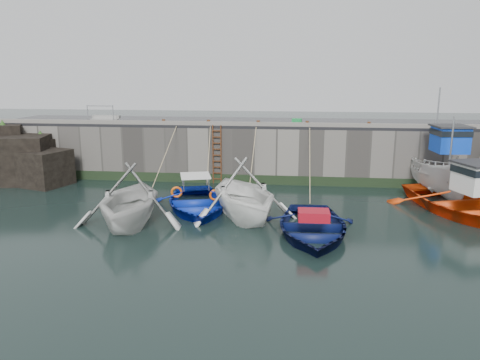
# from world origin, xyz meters

# --- Properties ---
(ground) EXTENTS (120.00, 120.00, 0.00)m
(ground) POSITION_xyz_m (0.00, 0.00, 0.00)
(ground) COLOR black
(ground) RESTS_ON ground
(quay_back) EXTENTS (30.00, 5.00, 3.00)m
(quay_back) POSITION_xyz_m (0.00, 12.50, 1.50)
(quay_back) COLOR slate
(quay_back) RESTS_ON ground
(road_back) EXTENTS (30.00, 5.00, 0.16)m
(road_back) POSITION_xyz_m (0.00, 12.50, 3.08)
(road_back) COLOR black
(road_back) RESTS_ON quay_back
(kerb_back) EXTENTS (30.00, 0.30, 0.20)m
(kerb_back) POSITION_xyz_m (0.00, 10.15, 3.26)
(kerb_back) COLOR slate
(kerb_back) RESTS_ON road_back
(algae_back) EXTENTS (30.00, 0.08, 0.50)m
(algae_back) POSITION_xyz_m (0.00, 9.96, 0.25)
(algae_back) COLOR black
(algae_back) RESTS_ON ground
(rock_outcrop) EXTENTS (5.85, 4.24, 3.41)m
(rock_outcrop) POSITION_xyz_m (-12.92, 9.11, 1.26)
(rock_outcrop) COLOR black
(rock_outcrop) RESTS_ON ground
(ladder) EXTENTS (0.51, 0.08, 3.20)m
(ladder) POSITION_xyz_m (-2.00, 9.91, 1.59)
(ladder) COLOR #3F1E0F
(ladder) RESTS_ON ground
(boat_near_white) EXTENTS (5.07, 5.70, 2.76)m
(boat_near_white) POSITION_xyz_m (-4.30, 2.49, 0.00)
(boat_near_white) COLOR silver
(boat_near_white) RESTS_ON ground
(boat_near_white_rope) EXTENTS (0.04, 5.65, 3.10)m
(boat_near_white_rope) POSITION_xyz_m (-4.30, 7.49, 0.00)
(boat_near_white_rope) COLOR tan
(boat_near_white_rope) RESTS_ON ground
(boat_near_blue) EXTENTS (5.22, 6.29, 1.13)m
(boat_near_blue) POSITION_xyz_m (-2.10, 4.90, 0.00)
(boat_near_blue) COLOR #0B26AC
(boat_near_blue) RESTS_ON ground
(boat_near_blue_rope) EXTENTS (0.04, 3.68, 3.10)m
(boat_near_blue_rope) POSITION_xyz_m (-2.10, 8.70, 0.00)
(boat_near_blue_rope) COLOR tan
(boat_near_blue_rope) RESTS_ON ground
(boat_near_blacktrim) EXTENTS (6.45, 6.81, 2.82)m
(boat_near_blacktrim) POSITION_xyz_m (0.10, 3.83, 0.00)
(boat_near_blacktrim) COLOR white
(boat_near_blacktrim) RESTS_ON ground
(boat_near_blacktrim_rope) EXTENTS (0.04, 4.50, 3.10)m
(boat_near_blacktrim_rope) POSITION_xyz_m (0.10, 8.16, 0.00)
(boat_near_blacktrim_rope) COLOR tan
(boat_near_blacktrim_rope) RESTS_ON ground
(boat_near_navy) EXTENTS (4.00, 5.49, 1.11)m
(boat_near_navy) POSITION_xyz_m (2.89, 2.10, 0.00)
(boat_near_navy) COLOR #0A1341
(boat_near_navy) RESTS_ON ground
(boat_near_navy_rope) EXTENTS (0.04, 6.00, 3.10)m
(boat_near_navy_rope) POSITION_xyz_m (2.89, 7.30, 0.00)
(boat_near_navy_rope) COLOR tan
(boat_near_navy_rope) RESTS_ON ground
(boat_far_white) EXTENTS (3.05, 6.81, 5.56)m
(boat_far_white) POSITION_xyz_m (9.50, 9.01, 1.08)
(boat_far_white) COLOR silver
(boat_far_white) RESTS_ON ground
(boat_far_orange) EXTENTS (6.86, 8.05, 4.41)m
(boat_far_orange) POSITION_xyz_m (9.51, 5.61, 0.45)
(boat_far_orange) COLOR #EC410C
(boat_far_orange) RESTS_ON ground
(fish_crate) EXTENTS (0.58, 0.43, 0.29)m
(fish_crate) POSITION_xyz_m (2.27, 11.44, 3.31)
(fish_crate) COLOR #198A3D
(fish_crate) RESTS_ON road_back
(railing) EXTENTS (1.60, 1.05, 1.00)m
(railing) POSITION_xyz_m (-8.75, 11.25, 3.36)
(railing) COLOR #A5A8AD
(railing) RESTS_ON road_back
(bollard_a) EXTENTS (0.18, 0.18, 0.28)m
(bollard_a) POSITION_xyz_m (-5.00, 10.25, 3.30)
(bollard_a) COLOR #3F1E0F
(bollard_a) RESTS_ON road_back
(bollard_b) EXTENTS (0.18, 0.18, 0.28)m
(bollard_b) POSITION_xyz_m (-2.50, 10.25, 3.30)
(bollard_b) COLOR #3F1E0F
(bollard_b) RESTS_ON road_back
(bollard_c) EXTENTS (0.18, 0.18, 0.28)m
(bollard_c) POSITION_xyz_m (0.20, 10.25, 3.30)
(bollard_c) COLOR #3F1E0F
(bollard_c) RESTS_ON road_back
(bollard_d) EXTENTS (0.18, 0.18, 0.28)m
(bollard_d) POSITION_xyz_m (2.80, 10.25, 3.30)
(bollard_d) COLOR #3F1E0F
(bollard_d) RESTS_ON road_back
(bollard_e) EXTENTS (0.18, 0.18, 0.28)m
(bollard_e) POSITION_xyz_m (6.00, 10.25, 3.30)
(bollard_e) COLOR #3F1E0F
(bollard_e) RESTS_ON road_back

